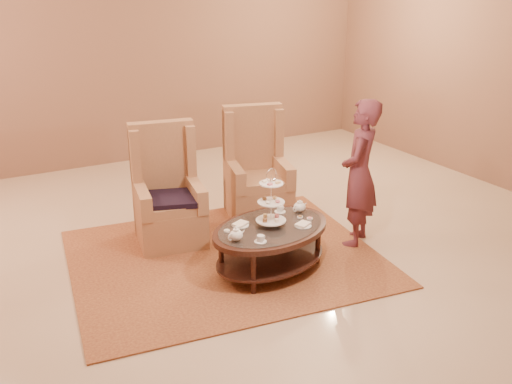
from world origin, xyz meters
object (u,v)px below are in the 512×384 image
person (359,174)px  armchair_right (256,180)px  armchair_left (168,202)px  tea_table (271,234)px

person → armchair_right: bearing=-105.2°
armchair_left → person: size_ratio=0.81×
person → armchair_left: bearing=-70.8°
tea_table → person: 1.20m
tea_table → person: person is taller
tea_table → armchair_right: armchair_right is taller
armchair_right → person: bearing=-51.2°
tea_table → armchair_left: (-0.62, 1.14, 0.05)m
tea_table → armchair_right: (0.56, 1.32, 0.05)m
tea_table → armchair_right: bearing=52.8°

